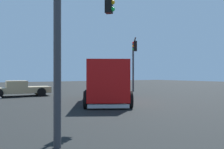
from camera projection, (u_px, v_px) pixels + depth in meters
The scene contains 5 objects.
ground_plane at pixel (119, 102), 16.44m from camera, with size 100.00×100.00×0.00m, color black.
delivery_truck at pixel (107, 81), 16.75m from camera, with size 8.54×6.35×2.79m.
traffic_light_primary at pixel (134, 58), 24.96m from camera, with size 4.13×2.91×5.56m.
traffic_light_secondary at pixel (82, 9), 7.73m from camera, with size 3.35×3.81×6.11m.
pickup_tan at pixel (19, 88), 20.94m from camera, with size 2.60×5.35×1.38m.
Camera 1 is at (-13.65, 9.18, 1.94)m, focal length 38.01 mm.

